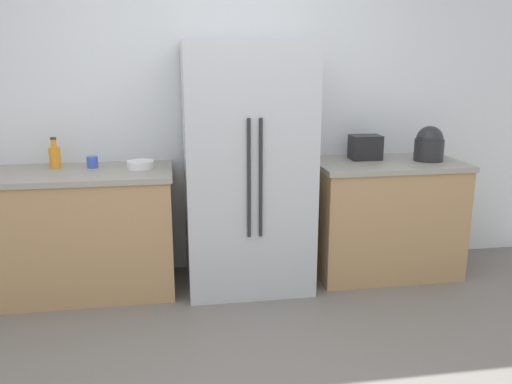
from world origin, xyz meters
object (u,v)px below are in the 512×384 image
toaster (365,147)px  bottle_a (55,156)px  refrigerator (247,168)px  bowl_a (141,164)px  rice_cooker (429,145)px  cup_a (92,162)px

toaster → bottle_a: 2.35m
refrigerator → bowl_a: size_ratio=9.20×
rice_cooker → cup_a: bearing=176.9°
rice_cooker → bottle_a: bearing=176.3°
bottle_a → rice_cooker: bearing=-3.7°
cup_a → bowl_a: bearing=-12.9°
rice_cooker → bottle_a: size_ratio=1.21×
refrigerator → bowl_a: refrigerator is taller
bottle_a → cup_a: bottle_a is taller
refrigerator → toaster: (0.97, 0.15, 0.10)m
bowl_a → toaster: bearing=2.5°
refrigerator → bottle_a: (-1.38, 0.20, 0.09)m
refrigerator → toaster: 0.98m
rice_cooker → cup_a: rice_cooker is taller
cup_a → bowl_a: size_ratio=0.42×
cup_a → bowl_a: cup_a is taller
refrigerator → cup_a: 1.13m
refrigerator → cup_a: size_ratio=21.95×
refrigerator → bottle_a: 1.40m
rice_cooker → toaster: bearing=164.1°
toaster → cup_a: size_ratio=2.86×
cup_a → refrigerator: bearing=-8.0°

